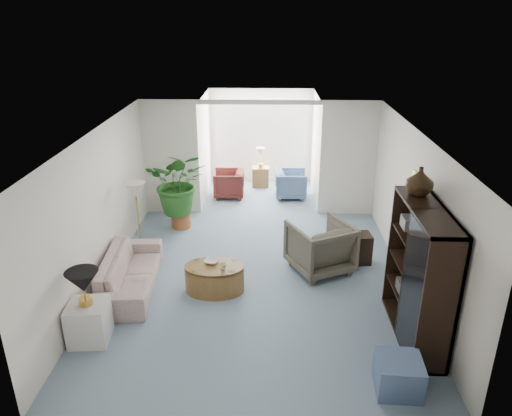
{
  "coord_description": "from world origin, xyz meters",
  "views": [
    {
      "loc": [
        0.21,
        -7.01,
        4.24
      ],
      "look_at": [
        0.0,
        0.6,
        1.1
      ],
      "focal_mm": 34.18,
      "sensor_mm": 36.0,
      "label": 1
    }
  ],
  "objects_px": {
    "coffee_bowl": "(212,261)",
    "plant_pot": "(181,220)",
    "coffee_table": "(215,278)",
    "wingback_chair": "(320,247)",
    "ottoman": "(399,375)",
    "framed_picture": "(419,191)",
    "coffee_cup": "(223,266)",
    "entertainment_cabinet": "(419,275)",
    "floor_lamp": "(135,190)",
    "cabinet_urn": "(420,181)",
    "side_table_dark": "(357,248)",
    "sofa": "(130,272)",
    "sunroom_table": "(260,177)",
    "sunroom_chair_blue": "(291,184)",
    "table_lamp": "(83,282)",
    "end_table": "(89,322)",
    "sunroom_chair_maroon": "(229,184)"
  },
  "relations": [
    {
      "from": "floor_lamp",
      "to": "cabinet_urn",
      "type": "bearing_deg",
      "value": -22.35
    },
    {
      "from": "cabinet_urn",
      "to": "sunroom_table",
      "type": "height_order",
      "value": "cabinet_urn"
    },
    {
      "from": "sunroom_table",
      "to": "coffee_bowl",
      "type": "bearing_deg",
      "value": -98.03
    },
    {
      "from": "framed_picture",
      "to": "ottoman",
      "type": "height_order",
      "value": "framed_picture"
    },
    {
      "from": "sunroom_chair_blue",
      "to": "sunroom_chair_maroon",
      "type": "height_order",
      "value": "sunroom_chair_blue"
    },
    {
      "from": "wingback_chair",
      "to": "framed_picture",
      "type": "bearing_deg",
      "value": 130.94
    },
    {
      "from": "coffee_bowl",
      "to": "plant_pot",
      "type": "bearing_deg",
      "value": 111.11
    },
    {
      "from": "side_table_dark",
      "to": "entertainment_cabinet",
      "type": "distance_m",
      "value": 2.23
    },
    {
      "from": "sofa",
      "to": "floor_lamp",
      "type": "xyz_separation_m",
      "value": [
        -0.14,
        1.2,
        0.96
      ]
    },
    {
      "from": "sofa",
      "to": "coffee_cup",
      "type": "bearing_deg",
      "value": -99.94
    },
    {
      "from": "floor_lamp",
      "to": "cabinet_urn",
      "type": "xyz_separation_m",
      "value": [
        4.38,
        -1.8,
        0.84
      ]
    },
    {
      "from": "end_table",
      "to": "sunroom_chair_maroon",
      "type": "relative_size",
      "value": 0.79
    },
    {
      "from": "framed_picture",
      "to": "coffee_cup",
      "type": "distance_m",
      "value": 3.2
    },
    {
      "from": "sunroom_table",
      "to": "side_table_dark",
      "type": "bearing_deg",
      "value": -65.51
    },
    {
      "from": "table_lamp",
      "to": "wingback_chair",
      "type": "relative_size",
      "value": 0.45
    },
    {
      "from": "floor_lamp",
      "to": "entertainment_cabinet",
      "type": "bearing_deg",
      "value": -27.72
    },
    {
      "from": "wingback_chair",
      "to": "ottoman",
      "type": "height_order",
      "value": "wingback_chair"
    },
    {
      "from": "table_lamp",
      "to": "entertainment_cabinet",
      "type": "xyz_separation_m",
      "value": [
        4.44,
        0.25,
        0.03
      ]
    },
    {
      "from": "cabinet_urn",
      "to": "plant_pot",
      "type": "bearing_deg",
      "value": 141.88
    },
    {
      "from": "wingback_chair",
      "to": "ottoman",
      "type": "distance_m",
      "value": 2.95
    },
    {
      "from": "coffee_bowl",
      "to": "ottoman",
      "type": "xyz_separation_m",
      "value": [
        2.47,
        -2.24,
        -0.27
      ]
    },
    {
      "from": "coffee_table",
      "to": "cabinet_urn",
      "type": "bearing_deg",
      "value": -10.87
    },
    {
      "from": "sofa",
      "to": "table_lamp",
      "type": "xyz_separation_m",
      "value": [
        -0.2,
        -1.35,
        0.63
      ]
    },
    {
      "from": "framed_picture",
      "to": "side_table_dark",
      "type": "distance_m",
      "value": 1.8
    },
    {
      "from": "coffee_cup",
      "to": "entertainment_cabinet",
      "type": "distance_m",
      "value": 2.92
    },
    {
      "from": "wingback_chair",
      "to": "cabinet_urn",
      "type": "xyz_separation_m",
      "value": [
        1.13,
        -1.28,
        1.65
      ]
    },
    {
      "from": "framed_picture",
      "to": "cabinet_urn",
      "type": "distance_m",
      "value": 0.84
    },
    {
      "from": "coffee_table",
      "to": "wingback_chair",
      "type": "bearing_deg",
      "value": 22.74
    },
    {
      "from": "sofa",
      "to": "ottoman",
      "type": "relative_size",
      "value": 3.79
    },
    {
      "from": "end_table",
      "to": "sunroom_chair_blue",
      "type": "xyz_separation_m",
      "value": [
        2.96,
        5.54,
        0.05
      ]
    },
    {
      "from": "ottoman",
      "to": "sunroom_chair_maroon",
      "type": "distance_m",
      "value": 6.86
    },
    {
      "from": "coffee_bowl",
      "to": "side_table_dark",
      "type": "xyz_separation_m",
      "value": [
        2.49,
        0.93,
        -0.21
      ]
    },
    {
      "from": "coffee_cup",
      "to": "cabinet_urn",
      "type": "xyz_separation_m",
      "value": [
        2.72,
        -0.45,
        1.59
      ]
    },
    {
      "from": "framed_picture",
      "to": "sunroom_chair_blue",
      "type": "bearing_deg",
      "value": 112.7
    },
    {
      "from": "table_lamp",
      "to": "plant_pot",
      "type": "xyz_separation_m",
      "value": [
        0.61,
        3.75,
        -0.76
      ]
    },
    {
      "from": "wingback_chair",
      "to": "floor_lamp",
      "type": "bearing_deg",
      "value": -35.0
    },
    {
      "from": "floor_lamp",
      "to": "table_lamp",
      "type": "bearing_deg",
      "value": -91.45
    },
    {
      "from": "side_table_dark",
      "to": "sunroom_chair_maroon",
      "type": "height_order",
      "value": "sunroom_chair_maroon"
    },
    {
      "from": "framed_picture",
      "to": "coffee_table",
      "type": "height_order",
      "value": "framed_picture"
    },
    {
      "from": "coffee_cup",
      "to": "side_table_dark",
      "type": "xyz_separation_m",
      "value": [
        2.29,
        1.13,
        -0.23
      ]
    },
    {
      "from": "floor_lamp",
      "to": "ottoman",
      "type": "relative_size",
      "value": 0.69
    },
    {
      "from": "plant_pot",
      "to": "coffee_table",
      "type": "bearing_deg",
      "value": -68.66
    },
    {
      "from": "table_lamp",
      "to": "coffee_bowl",
      "type": "xyz_separation_m",
      "value": [
        1.52,
        1.4,
        -0.44
      ]
    },
    {
      "from": "end_table",
      "to": "cabinet_urn",
      "type": "height_order",
      "value": "cabinet_urn"
    },
    {
      "from": "ottoman",
      "to": "sunroom_chair_blue",
      "type": "distance_m",
      "value": 6.46
    },
    {
      "from": "wingback_chair",
      "to": "coffee_bowl",
      "type": "bearing_deg",
      "value": -6.57
    },
    {
      "from": "coffee_table",
      "to": "entertainment_cabinet",
      "type": "xyz_separation_m",
      "value": [
        2.87,
        -1.05,
        0.72
      ]
    },
    {
      "from": "coffee_bowl",
      "to": "coffee_cup",
      "type": "height_order",
      "value": "coffee_cup"
    },
    {
      "from": "floor_lamp",
      "to": "sunroom_table",
      "type": "relative_size",
      "value": 0.71
    },
    {
      "from": "ottoman",
      "to": "framed_picture",
      "type": "bearing_deg",
      "value": 73.34
    }
  ]
}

